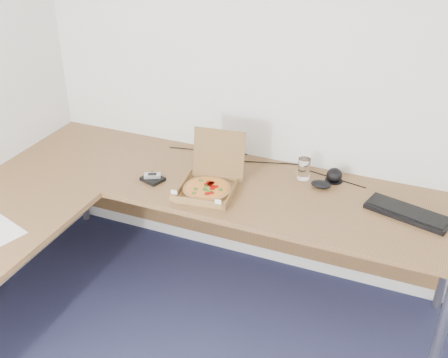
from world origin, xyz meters
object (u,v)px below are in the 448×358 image
at_px(pizza_box, 208,185).
at_px(keyboard, 407,213).
at_px(drinking_glass, 304,169).
at_px(wallet, 153,179).
at_px(desk, 132,213).

bearing_deg(pizza_box, keyboard, 1.67).
distance_m(drinking_glass, wallet, 0.82).
xyz_separation_m(desk, keyboard, (1.28, 0.47, 0.04)).
xyz_separation_m(pizza_box, keyboard, (0.99, 0.16, -0.02)).
distance_m(desk, drinking_glass, 0.95).
relative_size(drinking_glass, wallet, 1.06).
bearing_deg(pizza_box, desk, -141.13).
xyz_separation_m(drinking_glass, keyboard, (0.57, -0.16, -0.05)).
height_order(desk, drinking_glass, drinking_glass).
bearing_deg(desk, pizza_box, 46.56).
bearing_deg(drinking_glass, pizza_box, -142.51).
xyz_separation_m(keyboard, wallet, (-1.31, -0.18, -0.00)).
height_order(keyboard, wallet, keyboard).
height_order(pizza_box, drinking_glass, pizza_box).
distance_m(desk, keyboard, 1.36).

